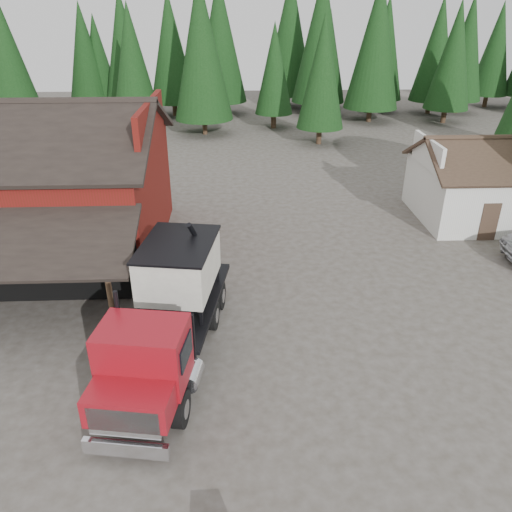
{
  "coord_description": "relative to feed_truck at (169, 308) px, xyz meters",
  "views": [
    {
      "loc": [
        -1.23,
        -12.67,
        10.81
      ],
      "look_at": [
        -0.48,
        5.11,
        1.8
      ],
      "focal_mm": 35.0,
      "sensor_mm": 36.0,
      "label": 1
    }
  ],
  "objects": [
    {
      "name": "ground",
      "position": [
        3.49,
        -1.21,
        -1.92
      ],
      "size": [
        120.0,
        120.0,
        0.0
      ],
      "primitive_type": "plane",
      "color": "#413C33",
      "rests_on": "ground"
    },
    {
      "name": "red_barn",
      "position": [
        -7.51,
        8.69,
        0.77
      ],
      "size": [
        12.8,
        13.63,
        7.18
      ],
      "color": "maroon",
      "rests_on": "ground"
    },
    {
      "name": "farmhouse",
      "position": [
        16.49,
        11.79,
        -0.26
      ],
      "size": [
        8.6,
        6.42,
        4.65
      ],
      "color": "silver",
      "rests_on": "ground"
    },
    {
      "name": "conifer_backdrop",
      "position": [
        3.49,
        40.79,
        -1.92
      ],
      "size": [
        76.0,
        16.0,
        16.0
      ],
      "primitive_type": null,
      "color": "black",
      "rests_on": "ground"
    },
    {
      "name": "near_pine_b",
      "position": [
        9.49,
        28.79,
        3.96
      ],
      "size": [
        3.96,
        3.96,
        10.4
      ],
      "color": "#382619",
      "rests_on": "ground"
    },
    {
      "name": "near_pine_d",
      "position": [
        -0.51,
        32.79,
        5.47
      ],
      "size": [
        5.28,
        5.28,
        13.4
      ],
      "color": "#382619",
      "rests_on": "ground"
    },
    {
      "name": "feed_truck",
      "position": [
        0.0,
        0.0,
        0.0
      ],
      "size": [
        3.79,
        9.38,
        4.12
      ],
      "rotation": [
        0.0,
        0.0,
        -0.15
      ],
      "color": "black",
      "rests_on": "ground"
    }
  ]
}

